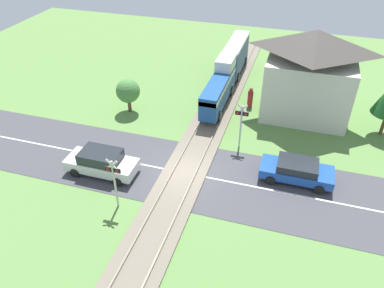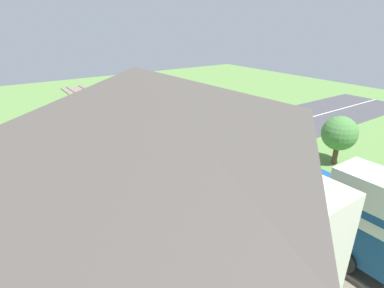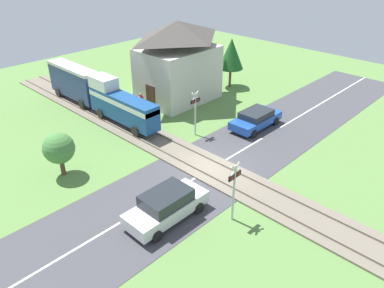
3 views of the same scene
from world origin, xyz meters
name	(u,v)px [view 3 (image 3 of 3)]	position (x,y,z in m)	size (l,w,h in m)	color
ground_plane	(210,169)	(0.00, 0.00, 0.00)	(60.00, 60.00, 0.00)	#5B8442
road_surface	(210,169)	(0.00, 0.00, 0.01)	(48.00, 6.40, 0.02)	#424247
track_bed	(210,168)	(0.00, 0.00, 0.07)	(2.80, 48.00, 0.24)	#756B5B
train	(97,92)	(0.00, 12.12, 1.85)	(1.58, 13.23, 3.18)	navy
car_near_crossing	(166,205)	(-5.02, -1.44, 0.83)	(4.51, 1.99, 1.61)	silver
car_far_side	(256,119)	(6.77, 1.44, 0.73)	(4.42, 2.02, 1.37)	#1E4CA8
crossing_signal_west_approach	(234,185)	(-2.74, -3.91, 2.15)	(0.90, 0.18, 3.38)	#B7B7B7
crossing_signal_east_approach	(195,108)	(2.74, 3.91, 2.15)	(0.90, 0.18, 3.38)	#B7B7B7
station_building	(178,63)	(6.70, 9.74, 3.32)	(6.84, 5.19, 6.80)	beige
pedestrian_by_station	(141,104)	(2.47, 9.73, 0.79)	(0.43, 0.43, 1.72)	#B2282D
tree_by_station	(231,54)	(12.36, 8.44, 3.20)	(2.34, 2.34, 4.62)	brown
tree_roadside_hedge	(59,148)	(-6.62, 6.14, 1.81)	(1.88, 1.88, 2.77)	brown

